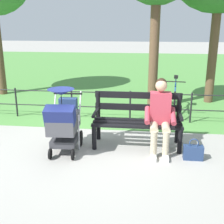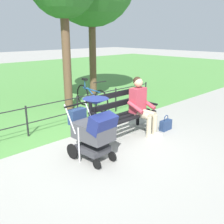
% 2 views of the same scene
% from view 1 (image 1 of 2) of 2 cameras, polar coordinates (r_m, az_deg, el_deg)
% --- Properties ---
extents(ground_plane, '(60.00, 60.00, 0.00)m').
position_cam_1_polar(ground_plane, '(5.52, -4.53, -6.27)').
color(ground_plane, '#9E9B93').
extents(grass_lawn, '(40.00, 16.00, 0.01)m').
position_cam_1_polar(grass_lawn, '(13.97, 2.46, 8.14)').
color(grass_lawn, '#518E42').
rests_on(grass_lawn, ground).
extents(park_bench, '(1.60, 0.60, 0.96)m').
position_cam_1_polar(park_bench, '(5.35, 4.97, -1.04)').
color(park_bench, black).
rests_on(park_bench, ground).
extents(person_on_bench, '(0.53, 0.74, 1.28)m').
position_cam_1_polar(person_on_bench, '(5.09, 9.38, -0.36)').
color(person_on_bench, tan).
rests_on(person_on_bench, ground).
extents(stroller, '(0.55, 0.91, 1.15)m').
position_cam_1_polar(stroller, '(5.03, -9.43, -1.58)').
color(stroller, black).
rests_on(stroller, ground).
extents(handbag, '(0.32, 0.14, 0.37)m').
position_cam_1_polar(handbag, '(5.06, 15.54, -7.55)').
color(handbag, navy).
rests_on(handbag, ground).
extents(park_fence, '(6.85, 0.04, 0.70)m').
position_cam_1_polar(park_fence, '(6.75, -2.23, 1.92)').
color(park_fence, black).
rests_on(park_fence, ground).
extents(bicycle, '(0.44, 1.66, 0.89)m').
position_cam_1_polar(bicycle, '(7.45, 12.12, 2.57)').
color(bicycle, black).
rests_on(bicycle, ground).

